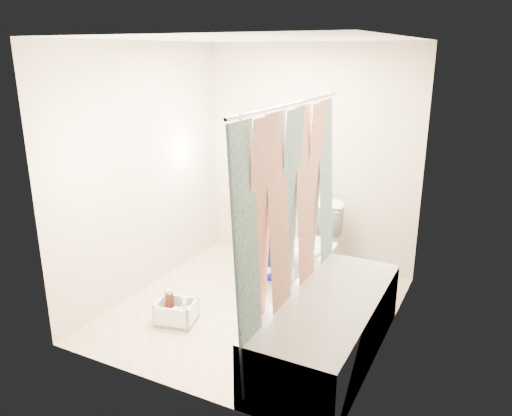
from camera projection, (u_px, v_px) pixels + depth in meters
The scene contains 14 objects.
floor at pixel (255, 308), 4.68m from camera, with size 2.60×2.60×0.00m, color tan.
ceiling at pixel (255, 38), 3.96m from camera, with size 2.40×2.60×0.02m, color white.
wall_back at pixel (310, 157), 5.42m from camera, with size 2.40×0.02×2.40m, color tan.
wall_front at pixel (164, 231), 3.21m from camera, with size 2.40×0.02×2.40m, color tan.
wall_left at pixel (145, 170), 4.84m from camera, with size 0.02×2.60×2.40m, color tan.
wall_right at pixel (395, 203), 3.80m from camera, with size 0.02×2.60×2.40m, color tan.
bathtub at pixel (328, 326), 3.87m from camera, with size 0.70×1.75×0.50m.
curtain_rod at pixel (294, 104), 3.51m from camera, with size 0.02×0.02×1.90m, color silver.
shower_curtain at pixel (291, 228), 3.79m from camera, with size 0.06×1.75×1.80m, color white.
toilet at pixel (313, 247), 5.04m from camera, with size 0.46×0.81×0.82m, color white.
tank_lid at pixel (310, 245), 4.90m from camera, with size 0.50×0.22×0.04m, color silver.
tank_internals at pixel (316, 203), 5.13m from camera, with size 0.20×0.07×0.27m.
plumber at pixel (264, 213), 4.89m from camera, with size 0.58×0.38×1.58m, color #0F2D97.
cleaning_caddy at pixel (177, 313), 4.40m from camera, with size 0.39×0.34×0.26m.
Camera 1 is at (1.90, -3.72, 2.30)m, focal length 35.00 mm.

